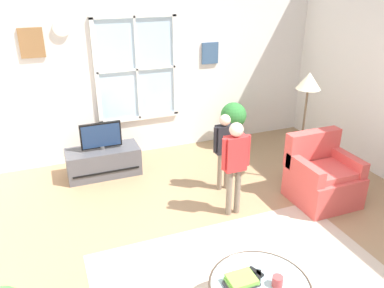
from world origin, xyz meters
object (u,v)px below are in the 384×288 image
potted_plant_by_window (233,119)px  remote_near_cup (256,272)px  tv_stand (104,162)px  person_red_shirt (235,159)px  television (101,136)px  floor_lamp (308,92)px  coffee_table (260,287)px  book_stack (242,281)px  person_black_shirt (224,144)px  remote_near_books (258,276)px  armchair (322,177)px  cup (277,281)px

potted_plant_by_window → remote_near_cup: bearing=-113.9°
tv_stand → person_red_shirt: person_red_shirt is taller
television → tv_stand: bearing=90.0°
television → remote_near_cup: bearing=-75.4°
person_red_shirt → floor_lamp: 1.43m
television → coffee_table: bearing=-76.7°
book_stack → television: bearing=101.0°
coffee_table → book_stack: book_stack is taller
television → person_black_shirt: person_black_shirt is taller
coffee_table → potted_plant_by_window: potted_plant_by_window is taller
remote_near_cup → person_red_shirt: 1.54m
tv_stand → potted_plant_by_window: 2.24m
book_stack → remote_near_books: size_ratio=2.00×
armchair → remote_near_cup: bearing=-143.2°
person_red_shirt → book_stack: bearing=-115.0°
tv_stand → remote_near_cup: size_ratio=7.42×
armchair → remote_near_books: (-1.73, -1.34, 0.10)m
person_black_shirt → coffee_table: bearing=-108.2°
person_red_shirt → television: bearing=129.0°
remote_near_books → potted_plant_by_window: 3.56m
person_red_shirt → floor_lamp: size_ratio=0.76×
remote_near_cup → potted_plant_by_window: bearing=66.1°
tv_stand → remote_near_cup: (0.78, -3.02, 0.22)m
armchair → person_black_shirt: size_ratio=0.81×
tv_stand → person_black_shirt: bearing=-35.1°
remote_near_cup → person_black_shirt: size_ratio=0.13×
armchair → remote_near_cup: size_ratio=6.21×
tv_stand → person_black_shirt: 1.83m
television → remote_near_cup: size_ratio=4.12×
tv_stand → remote_near_books: (0.78, -3.07, 0.22)m
floor_lamp → tv_stand: bearing=155.0°
book_stack → floor_lamp: bearing=44.5°
television → coffee_table: television is taller
television → armchair: (2.50, -1.73, -0.29)m
armchair → cup: size_ratio=9.61×
cup → person_red_shirt: bearing=75.0°
person_black_shirt → book_stack: bearing=-112.1°
cup → floor_lamp: 2.76m
tv_stand → remote_near_books: size_ratio=7.42×
armchair → coffee_table: size_ratio=1.03×
floor_lamp → potted_plant_by_window: bearing=103.7°
cup → coffee_table: bearing=153.4°
potted_plant_by_window → floor_lamp: floor_lamp is taller
armchair → book_stack: armchair is taller
tv_stand → television: bearing=-90.0°
coffee_table → floor_lamp: size_ratio=0.54×
tv_stand → potted_plant_by_window: (2.21, 0.19, 0.30)m
person_black_shirt → floor_lamp: size_ratio=0.69×
coffee_table → person_red_shirt: bearing=70.3°
book_stack → cup: size_ratio=3.09×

